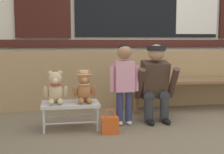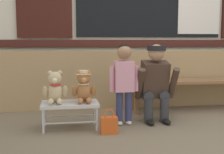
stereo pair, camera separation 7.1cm
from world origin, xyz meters
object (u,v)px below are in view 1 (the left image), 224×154
Objects in this scene: adult_crouching at (156,82)px; handbag_on_ground at (110,125)px; teddy_bear_with_hat at (84,87)px; child_standing at (124,75)px; small_display_bench at (70,105)px; teddy_bear_plain at (56,89)px; wooden_bench_long at (198,84)px.

handbag_on_ground is at bearing -146.96° from adult_crouching.
child_standing is at bearing 7.09° from teddy_bear_with_hat.
child_standing is (0.64, 0.06, 0.33)m from small_display_bench.
adult_crouching is at bearing 10.27° from teddy_bear_with_hat.
small_display_bench is at bearing -0.51° from teddy_bear_plain.
child_standing reaches higher than wooden_bench_long.
adult_crouching reaches higher than small_display_bench.
handbag_on_ground is (0.25, -0.26, -0.38)m from teddy_bear_with_hat.
teddy_bear_with_hat is at bearing 0.13° from teddy_bear_plain.
wooden_bench_long is 2.19× the size of child_standing.
adult_crouching is at bearing 8.85° from small_display_bench.
adult_crouching is at bearing 13.81° from child_standing.
teddy_bear_plain is at bearing -161.85° from wooden_bench_long.
adult_crouching reaches higher than wooden_bench_long.
wooden_bench_long is 5.78× the size of teddy_bear_plain.
wooden_bench_long is at bearing 19.63° from small_display_bench.
teddy_bear_plain is 0.72m from handbag_on_ground.
handbag_on_ground is at bearing -24.24° from teddy_bear_plain.
small_display_bench is at bearing -160.37° from wooden_bench_long.
adult_crouching reaches higher than handbag_on_ground.
wooden_bench_long is 1.75m from handbag_on_ground.
adult_crouching is (0.89, 0.16, 0.01)m from teddy_bear_with_hat.
child_standing is at bearing -166.19° from adult_crouching.
child_standing is 0.63m from handbag_on_ground.
teddy_bear_with_hat is 0.38× the size of child_standing.
child_standing is 1.01× the size of adult_crouching.
wooden_bench_long is at bearing 31.60° from adult_crouching.
teddy_bear_with_hat is at bearing 134.10° from handbag_on_ground.
child_standing reaches higher than small_display_bench.
child_standing is (-1.24, -0.61, 0.22)m from wooden_bench_long.
teddy_bear_with_hat is at bearing -172.91° from child_standing.
wooden_bench_long reaches higher than handbag_on_ground.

